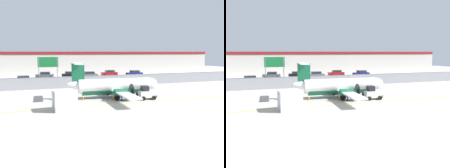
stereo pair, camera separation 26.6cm
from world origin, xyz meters
The scene contains 18 objects.
ground_plane centered at (0.00, 2.00, 0.00)m, with size 140.00×140.00×0.01m.
perimeter_fence centered at (0.00, 18.00, 1.12)m, with size 98.00×0.10×2.10m.
parking_lot_strip centered at (0.00, 29.50, 0.06)m, with size 98.00×17.00×0.12m.
background_building centered at (0.00, 47.99, 3.26)m, with size 91.00×8.10×6.50m.
commuter_airplane centered at (-0.95, 6.48, 1.60)m, with size 13.33×16.07×4.92m.
baggage_tug centered at (2.43, 3.68, 0.86)m, with size 2.41×1.53×1.88m.
ground_crew_worker centered at (-1.14, 3.76, 0.95)m, with size 0.42×0.55×1.70m.
cargo_container centered at (-9.00, 1.05, 1.10)m, with size 2.56×2.19×2.20m.
traffic_cone_near_left centered at (-1.95, 4.83, 0.31)m, with size 0.36×0.36×0.64m.
traffic_cone_near_right centered at (-5.77, 6.10, 0.31)m, with size 0.36×0.36×0.64m.
traffic_cone_far_left centered at (3.98, 8.89, 0.31)m, with size 0.36×0.36×0.64m.
parked_car_0 centered at (-13.34, 26.64, 0.89)m, with size 4.32×2.26×1.58m.
parked_car_1 centered at (-8.35, 35.24, 0.89)m, with size 4.39×2.44×1.58m.
parked_car_2 centered at (-2.38, 34.72, 0.89)m, with size 4.38×2.41×1.58m.
parked_car_3 centered at (1.86, 32.71, 0.89)m, with size 4.28×2.17×1.58m.
parked_car_4 centered at (8.12, 35.72, 0.89)m, with size 4.25×2.10×1.58m.
parked_car_5 centered at (13.96, 32.77, 0.89)m, with size 4.34×2.31×1.58m.
highway_sign centered at (-8.93, 19.80, 4.14)m, with size 3.60×0.14×5.50m.
Camera 2 is at (-12.84, -26.08, 6.34)m, focal length 40.00 mm.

